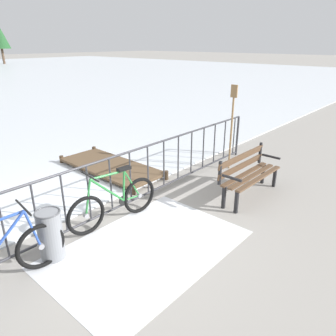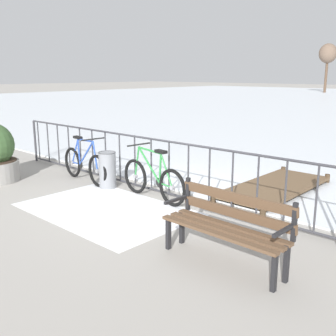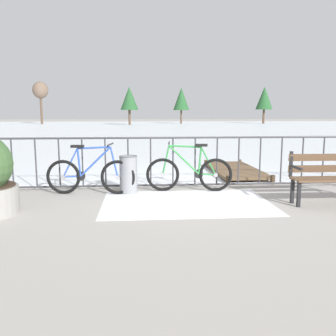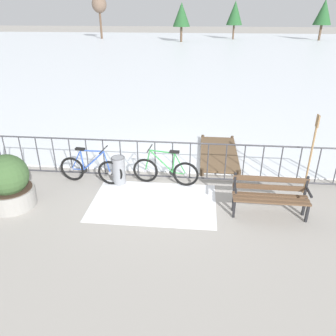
{
  "view_description": "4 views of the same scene",
  "coord_description": "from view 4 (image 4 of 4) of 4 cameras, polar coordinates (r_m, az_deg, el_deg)",
  "views": [
    {
      "loc": [
        -2.88,
        -4.07,
        2.86
      ],
      "look_at": [
        0.98,
        -0.65,
        0.82
      ],
      "focal_mm": 34.26,
      "sensor_mm": 36.0,
      "label": 1
    },
    {
      "loc": [
        4.97,
        -5.18,
        2.24
      ],
      "look_at": [
        1.02,
        -0.89,
        0.85
      ],
      "focal_mm": 42.57,
      "sensor_mm": 36.0,
      "label": 2
    },
    {
      "loc": [
        -0.91,
        -7.26,
        1.55
      ],
      "look_at": [
        -0.38,
        -0.68,
        0.54
      ],
      "focal_mm": 38.64,
      "sensor_mm": 36.0,
      "label": 3
    },
    {
      "loc": [
        0.9,
        -7.82,
        4.12
      ],
      "look_at": [
        0.15,
        -0.43,
        0.53
      ],
      "focal_mm": 35.6,
      "sensor_mm": 36.0,
      "label": 4
    }
  ],
  "objects": [
    {
      "name": "tree_far_west",
      "position": [
        53.39,
        25.12,
        22.99
      ],
      "size": [
        2.38,
        2.38,
        5.17
      ],
      "color": "brown",
      "rests_on": "ground"
    },
    {
      "name": "trash_bin",
      "position": [
        8.61,
        -8.44,
        -0.35
      ],
      "size": [
        0.35,
        0.35,
        0.73
      ],
      "color": "gray",
      "rests_on": "ground"
    },
    {
      "name": "planter_with_shrub",
      "position": [
        8.27,
        -25.61,
        -2.39
      ],
      "size": [
        1.04,
        1.04,
        1.25
      ],
      "color": "gray",
      "rests_on": "ground"
    },
    {
      "name": "park_bench",
      "position": [
        7.52,
        17.12,
        -4.17
      ],
      "size": [
        1.61,
        0.51,
        0.89
      ],
      "color": "brown",
      "rests_on": "ground"
    },
    {
      "name": "snow_patch",
      "position": [
        7.86,
        -2.46,
        -5.85
      ],
      "size": [
        2.9,
        1.93,
        0.01
      ],
      "primitive_type": "cube",
      "color": "white",
      "rests_on": "ground"
    },
    {
      "name": "oar_upright",
      "position": [
        8.43,
        23.4,
        2.83
      ],
      "size": [
        0.04,
        0.16,
        1.98
      ],
      "color": "#937047",
      "rests_on": "ground"
    },
    {
      "name": "wooden_dock",
      "position": [
        10.27,
        8.68,
        2.52
      ],
      "size": [
        1.1,
        2.74,
        0.2
      ],
      "color": "brown",
      "rests_on": "ground"
    },
    {
      "name": "railing_fence",
      "position": [
        8.64,
        -0.73,
        1.42
      ],
      "size": [
        9.06,
        0.06,
        1.07
      ],
      "color": "#38383D",
      "rests_on": "ground"
    },
    {
      "name": "tree_west_mid",
      "position": [
        52.96,
        -11.7,
        25.65
      ],
      "size": [
        2.04,
        2.04,
        5.65
      ],
      "color": "brown",
      "rests_on": "ground"
    },
    {
      "name": "ground_plane",
      "position": [
        8.89,
        -0.71,
        -1.87
      ],
      "size": [
        160.0,
        160.0,
        0.0
      ],
      "primitive_type": "plane",
      "color": "#9E9991"
    },
    {
      "name": "bicycle_near_railing",
      "position": [
        8.48,
        -0.43,
        -0.51
      ],
      "size": [
        1.71,
        0.52,
        0.97
      ],
      "color": "black",
      "rests_on": "ground"
    },
    {
      "name": "tree_centre",
      "position": [
        46.9,
        2.33,
        24.75
      ],
      "size": [
        2.24,
        2.24,
        4.77
      ],
      "color": "brown",
      "rests_on": "ground"
    },
    {
      "name": "bicycle_second",
      "position": [
        8.78,
        -13.09,
        -0.25
      ],
      "size": [
        1.71,
        0.52,
        0.97
      ],
      "color": "black",
      "rests_on": "ground"
    },
    {
      "name": "tree_east_mid",
      "position": [
        51.79,
        11.39,
        24.57
      ],
      "size": [
        2.25,
        2.25,
        5.01
      ],
      "color": "brown",
      "rests_on": "ground"
    },
    {
      "name": "frozen_pond",
      "position": [
        36.46,
        4.58,
        19.23
      ],
      "size": [
        80.0,
        56.0,
        0.03
      ],
      "primitive_type": "cube",
      "color": "silver",
      "rests_on": "ground"
    }
  ]
}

